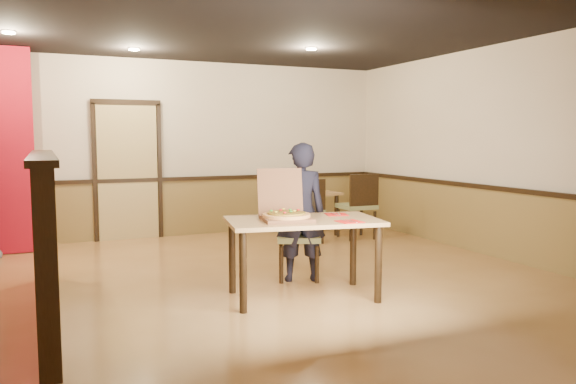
% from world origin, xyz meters
% --- Properties ---
extents(floor, '(7.00, 7.00, 0.00)m').
position_xyz_m(floor, '(0.00, 0.00, 0.00)').
color(floor, '#BF864A').
rests_on(floor, ground).
extents(ceiling, '(7.00, 7.00, 0.00)m').
position_xyz_m(ceiling, '(0.00, 0.00, 2.80)').
color(ceiling, black).
rests_on(ceiling, wall_back).
extents(wall_back, '(7.00, 0.00, 7.00)m').
position_xyz_m(wall_back, '(0.00, 3.50, 1.40)').
color(wall_back, beige).
rests_on(wall_back, floor).
extents(wall_right, '(0.00, 7.00, 7.00)m').
position_xyz_m(wall_right, '(3.50, 0.00, 1.40)').
color(wall_right, beige).
rests_on(wall_right, floor).
extents(wainscot_back, '(7.00, 0.04, 0.90)m').
position_xyz_m(wainscot_back, '(0.00, 3.47, 0.45)').
color(wainscot_back, olive).
rests_on(wainscot_back, floor).
extents(chair_rail_back, '(7.00, 0.06, 0.06)m').
position_xyz_m(chair_rail_back, '(0.00, 3.45, 0.92)').
color(chair_rail_back, black).
rests_on(chair_rail_back, wall_back).
extents(wainscot_right, '(0.04, 7.00, 0.90)m').
position_xyz_m(wainscot_right, '(3.47, 0.00, 0.45)').
color(wainscot_right, olive).
rests_on(wainscot_right, floor).
extents(chair_rail_right, '(0.06, 7.00, 0.06)m').
position_xyz_m(chair_rail_right, '(3.45, 0.00, 0.92)').
color(chair_rail_right, black).
rests_on(chair_rail_right, wall_right).
extents(back_door, '(0.90, 0.06, 2.10)m').
position_xyz_m(back_door, '(-0.80, 3.46, 1.05)').
color(back_door, tan).
rests_on(back_door, wall_back).
extents(booth_partition, '(0.20, 3.10, 1.44)m').
position_xyz_m(booth_partition, '(-2.00, -0.20, 0.74)').
color(booth_partition, black).
rests_on(booth_partition, floor).
extents(spot_a, '(0.14, 0.14, 0.02)m').
position_xyz_m(spot_a, '(-2.30, 1.80, 2.78)').
color(spot_a, '#FFE2B2').
rests_on(spot_a, ceiling).
extents(spot_b, '(0.14, 0.14, 0.02)m').
position_xyz_m(spot_b, '(-0.80, 2.50, 2.78)').
color(spot_b, '#FFE2B2').
rests_on(spot_b, ceiling).
extents(spot_c, '(0.14, 0.14, 0.02)m').
position_xyz_m(spot_c, '(1.40, 1.50, 2.78)').
color(spot_c, '#FFE2B2').
rests_on(spot_c, ceiling).
extents(main_table, '(1.59, 1.07, 0.79)m').
position_xyz_m(main_table, '(0.32, -0.55, 0.68)').
color(main_table, '#AE7E49').
rests_on(main_table, floor).
extents(diner_chair, '(0.61, 0.61, 0.95)m').
position_xyz_m(diner_chair, '(0.62, 0.21, 0.52)').
color(diner_chair, olive).
rests_on(diner_chair, floor).
extents(side_chair_left, '(0.50, 0.50, 0.97)m').
position_xyz_m(side_chair_left, '(1.59, 2.03, 0.53)').
color(side_chair_left, olive).
rests_on(side_chair_left, floor).
extents(side_chair_right, '(0.52, 0.52, 1.03)m').
position_xyz_m(side_chair_right, '(2.49, 2.02, 0.56)').
color(side_chair_right, olive).
rests_on(side_chair_right, floor).
extents(side_table, '(0.75, 0.75, 0.70)m').
position_xyz_m(side_table, '(2.04, 2.65, 0.53)').
color(side_table, '#AE7E49').
rests_on(side_table, floor).
extents(diner, '(0.64, 0.51, 1.53)m').
position_xyz_m(diner, '(0.58, 0.06, 0.76)').
color(diner, black).
rests_on(diner, floor).
extents(pizza_box, '(0.55, 0.61, 0.49)m').
position_xyz_m(pizza_box, '(0.15, -0.52, 0.85)').
color(pizza_box, brown).
rests_on(pizza_box, main_table).
extents(pizza, '(0.54, 0.54, 0.03)m').
position_xyz_m(pizza, '(0.14, -0.57, 0.84)').
color(pizza, '#E79E54').
rests_on(pizza, pizza_box).
extents(napkin_near, '(0.22, 0.22, 0.01)m').
position_xyz_m(napkin_near, '(0.65, -0.89, 0.79)').
color(napkin_near, red).
rests_on(napkin_near, main_table).
extents(napkin_far, '(0.26, 0.26, 0.01)m').
position_xyz_m(napkin_far, '(0.77, -0.41, 0.79)').
color(napkin_far, red).
rests_on(napkin_far, main_table).
extents(condiment, '(0.06, 0.06, 0.15)m').
position_xyz_m(condiment, '(2.13, 2.52, 0.77)').
color(condiment, brown).
rests_on(condiment, side_table).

